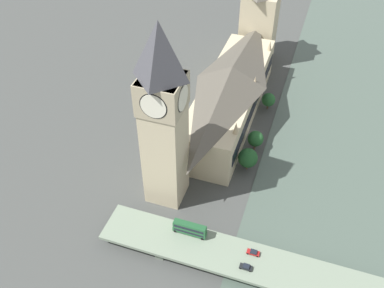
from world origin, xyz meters
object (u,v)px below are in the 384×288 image
at_px(victoria_tower, 259,20).
at_px(road_bridge, 315,281).
at_px(clock_tower, 163,116).
at_px(double_decker_bus_lead, 190,228).
at_px(car_northbound_lead, 246,267).
at_px(parliament_hall, 231,93).
at_px(car_southbound_lead, 253,252).

xyz_separation_m(victoria_tower, road_bridge, (-48.02, 131.58, -18.95)).
distance_m(clock_tower, double_decker_bus_lead, 38.82).
bearing_deg(road_bridge, car_northbound_lead, 8.12).
relative_size(parliament_hall, double_decker_bus_lead, 7.41).
bearing_deg(double_decker_bus_lead, clock_tower, -49.84).
relative_size(victoria_tower, car_southbound_lead, 11.75).
height_order(victoria_tower, double_decker_bus_lead, victoria_tower).
bearing_deg(parliament_hall, car_southbound_lead, 110.73).
relative_size(victoria_tower, road_bridge, 0.34).
relative_size(road_bridge, car_southbound_lead, 34.21).
height_order(parliament_hall, double_decker_bus_lead, parliament_hall).
distance_m(victoria_tower, double_decker_bus_lead, 128.78).
distance_m(parliament_hall, road_bridge, 90.12).
height_order(clock_tower, car_northbound_lead, clock_tower).
xyz_separation_m(double_decker_bus_lead, car_southbound_lead, (-22.18, 0.87, -2.09)).
height_order(victoria_tower, road_bridge, victoria_tower).
distance_m(victoria_tower, car_northbound_lead, 138.33).
bearing_deg(double_decker_bus_lead, car_northbound_lead, 161.96).
relative_size(clock_tower, car_southbound_lead, 17.10).
height_order(double_decker_bus_lead, car_northbound_lead, double_decker_bus_lead).
distance_m(double_decker_bus_lead, car_northbound_lead, 22.35).
xyz_separation_m(road_bridge, car_southbound_lead, (20.45, -2.96, 1.55)).
bearing_deg(clock_tower, victoria_tower, -95.21).
height_order(parliament_hall, car_southbound_lead, parliament_hall).
height_order(car_northbound_lead, car_southbound_lead, car_northbound_lead).
bearing_deg(double_decker_bus_lead, car_southbound_lead, 177.75).
bearing_deg(car_southbound_lead, parliament_hall, -69.27).
bearing_deg(double_decker_bus_lead, victoria_tower, -87.59).
bearing_deg(car_northbound_lead, parliament_hall, -71.40).
xyz_separation_m(parliament_hall, road_bridge, (-47.97, 75.66, -9.81)).
distance_m(parliament_hall, car_southbound_lead, 78.18).
xyz_separation_m(victoria_tower, car_southbound_lead, (-27.57, 128.62, -17.40)).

